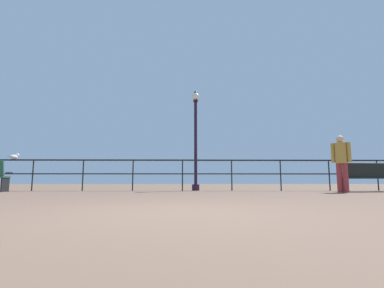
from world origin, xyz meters
The scene contains 6 objects.
ground_plane centered at (0.00, 0.00, 0.00)m, with size 60.00×60.00×0.00m, color brown.
pier_railing centered at (0.00, 7.01, 0.81)m, with size 21.07×0.05×1.10m.
bench_near_left centered at (6.11, 6.09, 0.51)m, with size 1.82×0.81×0.92m.
lamppost_center centered at (0.48, 7.30, 2.01)m, with size 0.28×0.28×3.75m.
person_by_bench centered at (4.87, 5.44, 0.99)m, with size 0.46×0.39×1.73m.
seagull_on_rail centered at (-5.95, 7.04, 1.20)m, with size 0.27×0.44×0.22m.
Camera 1 is at (0.14, -3.18, 0.35)m, focal length 26.79 mm.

